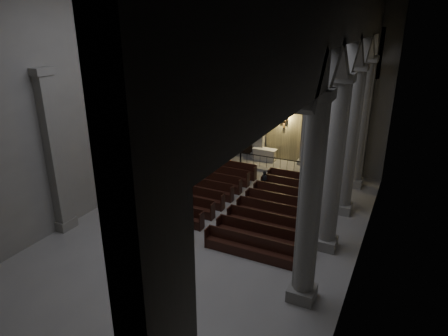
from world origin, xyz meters
name	(u,v)px	position (x,y,z in m)	size (l,w,h in m)	color
room	(204,79)	(0.00, 0.00, 7.60)	(24.00, 24.10, 12.00)	#9C9994
sanctuary_wall	(286,71)	(0.00, 11.54, 6.62)	(14.00, 0.77, 12.00)	gray
right_arcade	(342,78)	(5.50, 1.33, 7.83)	(1.00, 24.00, 12.00)	gray
left_pilasters	(135,126)	(-6.75, 3.50, 3.91)	(0.60, 13.00, 8.03)	gray
sanctuary_step	(277,166)	(0.00, 10.60, 0.07)	(8.50, 2.60, 0.15)	gray
altar	(265,154)	(-1.16, 11.14, 0.60)	(1.73, 0.69, 0.88)	beige
altar_rail	(273,162)	(0.00, 9.76, 0.66)	(5.06, 0.09, 0.99)	black
candle_stand_left	(226,161)	(-3.33, 9.13, 0.37)	(0.23, 0.23, 1.36)	#B19136
candle_stand_right	(309,175)	(2.72, 8.98, 0.43)	(0.27, 0.27, 1.59)	#B19136
pews	(235,202)	(0.00, 3.42, 0.33)	(9.90, 8.85, 1.00)	black
worshipper	(264,181)	(0.61, 6.33, 0.63)	(0.46, 0.30, 1.26)	black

